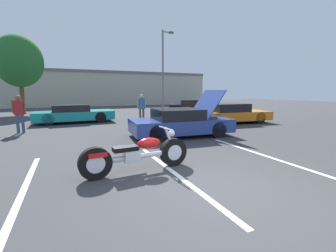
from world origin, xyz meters
The scene contains 14 objects.
ground_plane centered at (0.00, 0.00, 0.00)m, with size 80.00×80.00×0.00m, color #38383A.
parking_stripe_middle centered at (-3.39, 1.36, 0.00)m, with size 0.12×4.93×0.01m, color white.
parking_stripe_back centered at (-0.39, 1.36, 0.00)m, with size 0.12×4.93×0.01m, color white.
parking_stripe_far centered at (2.62, 1.36, 0.00)m, with size 0.12×4.93×0.01m, color white.
far_building centered at (0.00, 27.73, 2.34)m, with size 32.00×4.20×4.40m.
light_pole centered at (6.39, 17.91, 4.24)m, with size 1.21×0.28×7.71m.
tree_background centered at (-5.87, 18.51, 4.22)m, with size 3.56×3.56×6.28m.
motorcycle centered at (-1.13, 1.70, 0.42)m, with size 2.60×0.70×0.99m.
show_car_hood_open centered at (1.75, 5.08, 0.57)m, with size 4.25×2.19×1.91m.
parked_car_mid_row centered at (6.18, 7.44, 0.55)m, with size 4.77×2.41×1.15m.
parked_car_left_row centered at (-2.22, 11.28, 0.52)m, with size 4.44×1.84×1.07m.
parked_car_right_row centered at (6.94, 12.92, 0.57)m, with size 4.50×3.33×1.15m.
spectator_near_motorcycle centered at (-4.51, 8.57, 1.01)m, with size 0.52×0.22×1.69m.
spectator_midground centered at (1.48, 9.68, 0.99)m, with size 0.52×0.22×1.67m.
Camera 1 is at (-2.52, -3.15, 1.86)m, focal length 24.00 mm.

